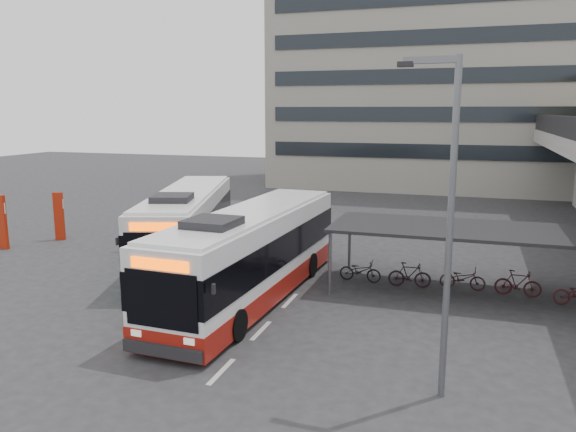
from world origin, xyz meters
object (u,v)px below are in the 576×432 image
(bus_main, at_px, (252,255))
(pedestrian, at_px, (126,237))
(lamp_post, at_px, (446,211))
(bus_teal, at_px, (188,226))

(bus_main, distance_m, pedestrian, 9.71)
(pedestrian, bearing_deg, lamp_post, -96.77)
(lamp_post, bearing_deg, bus_main, 143.52)
(bus_main, bearing_deg, lamp_post, -35.26)
(bus_main, distance_m, bus_teal, 6.27)
(bus_teal, xyz_separation_m, pedestrian, (-3.72, 0.54, -0.89))
(bus_teal, bearing_deg, pedestrian, 154.51)
(bus_teal, bearing_deg, bus_main, -57.29)
(bus_main, bearing_deg, pedestrian, 154.04)
(bus_main, relative_size, pedestrian, 8.06)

